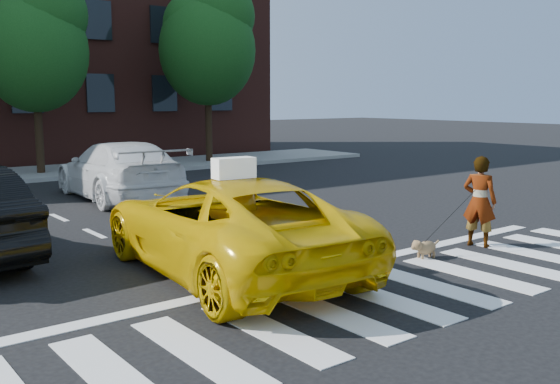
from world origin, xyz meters
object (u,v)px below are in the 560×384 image
woman (480,201)px  tree_mid (35,38)px  taxi (228,225)px  white_suv (119,170)px  dog (424,247)px  tree_right (208,38)px

woman → tree_mid: bearing=-7.1°
tree_mid → taxi: tree_mid is taller
tree_mid → white_suv: (0.14, -6.43, -4.05)m
white_suv → dog: size_ratio=9.30×
dog → tree_right: bearing=83.3°
tree_right → taxi: bearing=-120.4°
tree_mid → woman: 16.70m
woman → white_suv: bearing=-0.6°
tree_mid → white_suv: size_ratio=1.28×
tree_mid → tree_right: 7.01m
tree_mid → tree_right: (7.00, -0.00, 0.41)m
tree_right → dog: size_ratio=12.94×
taxi → dog: bearing=161.5°
woman → dog: bearing=71.1°
tree_right → taxi: size_ratio=1.38×
tree_right → taxi: 17.40m
taxi → woman: bearing=168.7°
tree_right → woman: 16.93m
white_suv → dog: bearing=103.2°
tree_mid → tree_right: size_ratio=0.92×
tree_mid → taxi: (-1.51, -14.50, -4.08)m
tree_right → woman: bearing=-103.4°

